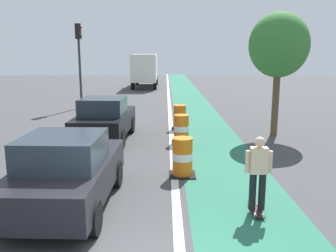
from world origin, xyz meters
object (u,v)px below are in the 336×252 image
at_px(traffic_barrel_mid, 181,129).
at_px(parked_sedan_second, 105,119).
at_px(parked_sedan_nearest, 67,172).
at_px(skateboarder_on_lane, 258,173).
at_px(traffic_barrel_front, 182,157).
at_px(traffic_light_corner, 79,51).
at_px(street_tree_sidewalk, 279,46).
at_px(traffic_barrel_back, 180,117).
at_px(delivery_truck_down_block, 145,68).

bearing_deg(traffic_barrel_mid, parked_sedan_second, 170.10).
xyz_separation_m(parked_sedan_second, traffic_barrel_mid, (3.00, -0.52, -0.30)).
distance_m(parked_sedan_nearest, traffic_barrel_mid, 6.47).
distance_m(skateboarder_on_lane, parked_sedan_nearest, 4.14).
height_order(parked_sedan_nearest, parked_sedan_second, same).
height_order(traffic_barrel_front, traffic_barrel_mid, same).
xyz_separation_m(skateboarder_on_lane, traffic_barrel_front, (-1.49, 2.41, -0.38)).
bearing_deg(traffic_light_corner, parked_sedan_nearest, -78.21).
height_order(parked_sedan_nearest, traffic_barrel_mid, parked_sedan_nearest).
bearing_deg(traffic_light_corner, parked_sedan_second, -71.27).
height_order(traffic_barrel_mid, traffic_light_corner, traffic_light_corner).
bearing_deg(skateboarder_on_lane, street_tree_sidewalk, 70.96).
distance_m(skateboarder_on_lane, traffic_barrel_back, 8.82).
distance_m(traffic_barrel_mid, traffic_light_corner, 11.08).
relative_size(traffic_barrel_front, street_tree_sidewalk, 0.22).
height_order(traffic_light_corner, street_tree_sidewalk, traffic_light_corner).
distance_m(parked_sedan_second, delivery_truck_down_block, 21.97).
xyz_separation_m(skateboarder_on_lane, traffic_barrel_back, (-1.33, 8.71, -0.38)).
height_order(traffic_barrel_front, delivery_truck_down_block, delivery_truck_down_block).
relative_size(parked_sedan_nearest, traffic_barrel_front, 3.82).
xyz_separation_m(traffic_light_corner, street_tree_sidewalk, (9.81, -7.55, 0.17)).
bearing_deg(traffic_barrel_mid, parked_sedan_nearest, -115.32).
bearing_deg(traffic_barrel_front, delivery_truck_down_block, 95.44).
bearing_deg(parked_sedan_nearest, parked_sedan_second, 92.09).
distance_m(traffic_barrel_back, traffic_light_corner, 9.16).
bearing_deg(traffic_barrel_mid, traffic_light_corner, 123.22).
distance_m(parked_sedan_second, traffic_light_corner, 9.27).
height_order(skateboarder_on_lane, traffic_barrel_mid, skateboarder_on_lane).
bearing_deg(street_tree_sidewalk, traffic_barrel_mid, -160.70).
bearing_deg(traffic_barrel_front, street_tree_sidewalk, 51.35).
xyz_separation_m(parked_sedan_nearest, delivery_truck_down_block, (0.14, 28.31, 1.01)).
height_order(traffic_barrel_mid, street_tree_sidewalk, street_tree_sidewalk).
distance_m(skateboarder_on_lane, street_tree_sidewalk, 8.42).
bearing_deg(traffic_barrel_back, traffic_light_corner, 132.77).
bearing_deg(traffic_barrel_mid, street_tree_sidewalk, 19.30).
bearing_deg(skateboarder_on_lane, traffic_light_corner, 115.58).
relative_size(skateboarder_on_lane, parked_sedan_nearest, 0.41).
distance_m(delivery_truck_down_block, street_tree_sidewalk, 22.16).
relative_size(parked_sedan_second, traffic_barrel_back, 3.84).
relative_size(skateboarder_on_lane, street_tree_sidewalk, 0.34).
xyz_separation_m(parked_sedan_second, traffic_light_corner, (-2.85, 8.41, 2.67)).
bearing_deg(parked_sedan_nearest, delivery_truck_down_block, 89.71).
height_order(skateboarder_on_lane, parked_sedan_second, parked_sedan_second).
distance_m(parked_sedan_second, traffic_barrel_front, 5.13).
bearing_deg(parked_sedan_second, street_tree_sidewalk, 7.08).
xyz_separation_m(traffic_barrel_front, traffic_barrel_back, (0.16, 6.30, 0.00)).
xyz_separation_m(delivery_truck_down_block, street_tree_sidewalk, (6.58, -21.08, 1.82)).
distance_m(traffic_barrel_front, street_tree_sidewalk, 7.26).
bearing_deg(traffic_barrel_mid, traffic_barrel_back, 89.23).
bearing_deg(street_tree_sidewalk, traffic_barrel_front, -128.65).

